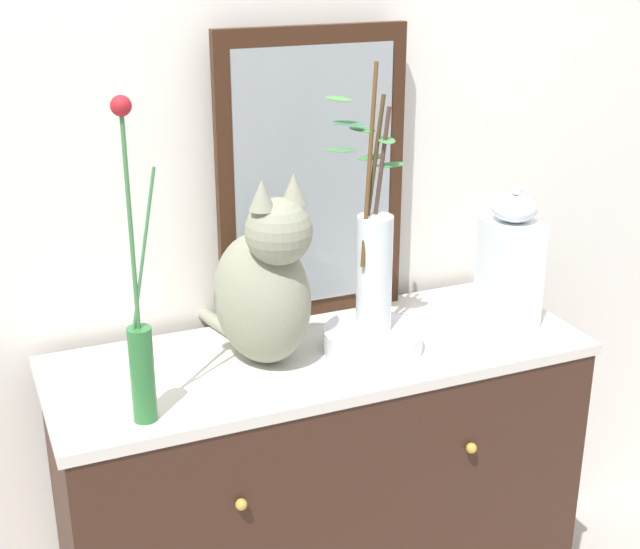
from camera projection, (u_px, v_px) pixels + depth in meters
wall_back at (271, 117)px, 2.07m from camera, size 4.40×0.08×2.60m
sideboard at (320, 509)px, 2.14m from camera, size 1.19×0.45×0.84m
mirror_leaning at (312, 178)px, 2.05m from camera, size 0.45×0.03×0.68m
cat_sitting at (264, 286)px, 1.88m from camera, size 0.24×0.44×0.42m
vase_slim_green at (140, 342)px, 1.65m from camera, size 0.07×0.05×0.61m
bowl_porcelain at (373, 340)px, 1.98m from camera, size 0.22×0.22×0.05m
vase_glass_clear at (373, 261)px, 1.91m from camera, size 0.18×0.13×0.57m
jar_lidded_porcelain at (510, 263)px, 2.06m from camera, size 0.11×0.11×0.34m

